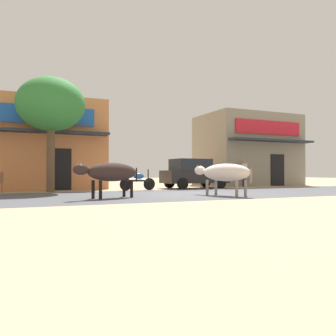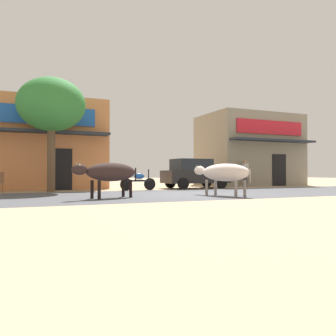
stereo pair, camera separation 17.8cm
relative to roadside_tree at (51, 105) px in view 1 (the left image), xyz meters
The scene contains 10 objects.
ground 7.62m from the roadside_tree, 35.48° to the right, with size 80.00×80.00×0.00m, color tan.
asphalt_road 7.61m from the roadside_tree, 35.48° to the right, with size 72.00×6.59×0.00m, color #4A4B51.
storefront_left_cafe 4.16m from the roadside_tree, 104.15° to the left, with size 8.03×5.47×4.79m.
storefront_right_club 14.32m from the roadside_tree, 15.20° to the left, with size 6.51×5.47×4.93m.
roadside_tree is the anchor object (origin of this frame).
parked_hatchback_car 8.31m from the roadside_tree, ahead, with size 3.72×1.88×1.64m.
parked_motorcycle 5.43m from the roadside_tree, ahead, with size 1.88×0.28×1.05m.
cow_near_brown 5.95m from the roadside_tree, 71.86° to the right, with size 2.55×1.37×1.23m.
cow_far_dark 8.54m from the roadside_tree, 42.40° to the right, with size 1.35×2.79×1.23m.
pedestrian_by_shop 11.92m from the roadside_tree, ahead, with size 0.38×0.61×1.68m.
Camera 1 is at (-6.70, -12.78, 0.90)m, focal length 36.74 mm.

